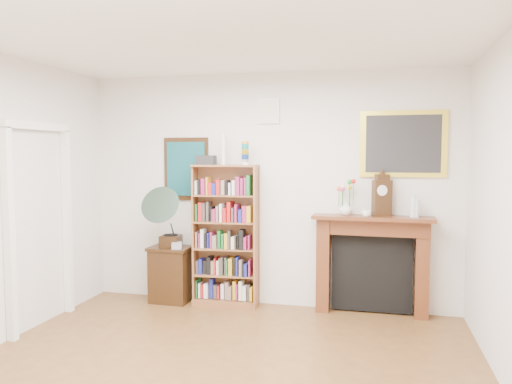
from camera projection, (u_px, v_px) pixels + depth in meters
room at (197, 215)px, 3.60m from camera, size 4.51×5.01×2.81m
door_casing at (40, 208)px, 5.29m from camera, size 0.08×1.02×2.17m
teal_poster at (186, 169)px, 6.23m from camera, size 0.58×0.04×0.78m
small_picture at (268, 111)px, 5.93m from camera, size 0.26×0.04×0.30m
gilt_painting at (403, 144)px, 5.61m from camera, size 0.95×0.04×0.75m
bookshelf at (225, 227)px, 6.02m from camera, size 0.81×0.34×1.97m
side_cabinet at (171, 274)px, 6.19m from camera, size 0.52×0.38×0.69m
fireplace at (372, 256)px, 5.70m from camera, size 1.36×0.36×1.14m
gramophone at (166, 214)px, 6.01m from camera, size 0.49×0.60×0.76m
cd_stack at (177, 245)px, 6.03m from camera, size 0.15×0.15×0.08m
mantel_clock at (382, 196)px, 5.60m from camera, size 0.23×0.18×0.47m
flower_vase at (346, 208)px, 5.70m from camera, size 0.19×0.19×0.16m
teacup at (366, 214)px, 5.55m from camera, size 0.11×0.11×0.07m
bottle_left at (413, 206)px, 5.50m from camera, size 0.07×0.07×0.24m
bottle_right at (416, 208)px, 5.50m from camera, size 0.06×0.06×0.20m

